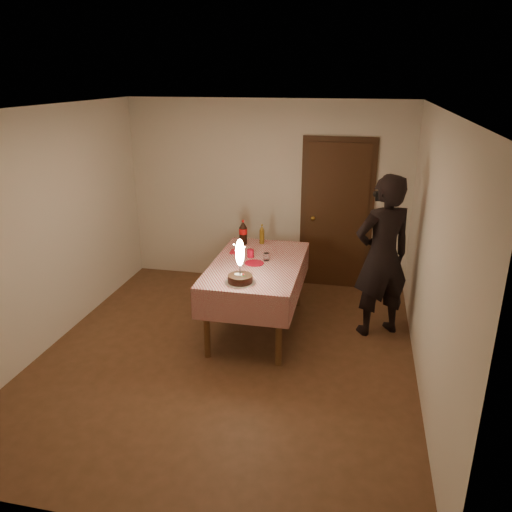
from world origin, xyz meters
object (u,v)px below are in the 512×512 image
(red_plate, at_px, (254,263))
(red_cup, at_px, (250,253))
(clear_cup, at_px, (266,257))
(amber_bottle_left, at_px, (262,235))
(birthday_cake, at_px, (240,271))
(photographer, at_px, (382,257))
(cola_bottle, at_px, (243,232))
(dining_table, at_px, (257,272))

(red_plate, bearing_deg, red_cup, 115.32)
(clear_cup, height_order, amber_bottle_left, amber_bottle_left)
(birthday_cake, height_order, photographer, photographer)
(cola_bottle, relative_size, amber_bottle_left, 1.25)
(birthday_cake, distance_m, cola_bottle, 1.26)
(cola_bottle, distance_m, photographer, 1.77)
(clear_cup, distance_m, amber_bottle_left, 0.63)
(birthday_cake, xyz_separation_m, clear_cup, (0.14, 0.70, -0.08))
(red_plate, bearing_deg, dining_table, 47.81)
(clear_cup, xyz_separation_m, photographer, (1.31, 0.13, 0.06))
(red_plate, bearing_deg, clear_cup, 46.96)
(dining_table, bearing_deg, red_cup, 125.11)
(birthday_cake, height_order, red_cup, birthday_cake)
(red_cup, height_order, photographer, photographer)
(photographer, bearing_deg, birthday_cake, -150.30)
(red_cup, relative_size, photographer, 0.05)
(dining_table, relative_size, red_plate, 7.82)
(red_cup, relative_size, cola_bottle, 0.31)
(amber_bottle_left, height_order, photographer, photographer)
(red_cup, xyz_separation_m, clear_cup, (0.21, -0.06, -0.01))
(red_cup, xyz_separation_m, photographer, (1.52, 0.06, 0.05))
(clear_cup, relative_size, amber_bottle_left, 0.35)
(birthday_cake, distance_m, red_plate, 0.59)
(red_plate, distance_m, photographer, 1.45)
(birthday_cake, xyz_separation_m, cola_bottle, (-0.26, 1.23, 0.03))
(dining_table, bearing_deg, birthday_cake, -94.71)
(dining_table, relative_size, birthday_cake, 3.60)
(clear_cup, relative_size, photographer, 0.05)
(dining_table, xyz_separation_m, red_plate, (-0.02, -0.03, 0.12))
(clear_cup, xyz_separation_m, cola_bottle, (-0.41, 0.53, 0.11))
(cola_bottle, xyz_separation_m, photographer, (1.72, -0.40, -0.05))
(dining_table, height_order, red_plate, red_plate)
(red_cup, bearing_deg, photographer, 2.44)
(dining_table, xyz_separation_m, red_cup, (-0.11, 0.16, 0.16))
(cola_bottle, xyz_separation_m, amber_bottle_left, (0.23, 0.07, -0.03))
(clear_cup, distance_m, photographer, 1.32)
(cola_bottle, distance_m, amber_bottle_left, 0.24)
(red_cup, bearing_deg, red_plate, -64.68)
(birthday_cake, relative_size, amber_bottle_left, 1.88)
(photographer, bearing_deg, amber_bottle_left, 162.41)
(dining_table, distance_m, amber_bottle_left, 0.74)
(red_plate, relative_size, cola_bottle, 0.69)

